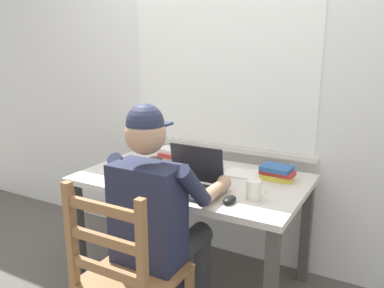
{
  "coord_description": "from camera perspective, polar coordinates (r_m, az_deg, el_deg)",
  "views": [
    {
      "loc": [
        1.11,
        -2.02,
        1.53
      ],
      "look_at": [
        0.02,
        -0.05,
        0.95
      ],
      "focal_mm": 37.08,
      "sensor_mm": 36.0,
      "label": 1
    }
  ],
  "objects": [
    {
      "name": "coffee_mug_white",
      "position": [
        2.1,
        8.94,
        -6.59
      ],
      "size": [
        0.12,
        0.08,
        0.1
      ],
      "color": "silver",
      "rests_on": "desk"
    },
    {
      "name": "paper_pile_near_laptop",
      "position": [
        2.51,
        11.19,
        -4.28
      ],
      "size": [
        0.29,
        0.25,
        0.01
      ],
      "primitive_type": "cube",
      "rotation": [
        0.0,
        0.0,
        0.49
      ],
      "color": "white",
      "rests_on": "desk"
    },
    {
      "name": "laptop",
      "position": [
        2.22,
        -0.31,
        -5.12
      ],
      "size": [
        0.33,
        0.27,
        0.23
      ],
      "color": "#232328",
      "rests_on": "desk"
    },
    {
      "name": "ground_plane",
      "position": [
        2.76,
        0.08,
        -19.05
      ],
      "size": [
        8.0,
        8.0,
        0.0
      ],
      "primitive_type": "plane",
      "color": "#56514C"
    },
    {
      "name": "paper_pile_back_corner",
      "position": [
        2.48,
        7.61,
        -4.32
      ],
      "size": [
        0.26,
        0.19,
        0.01
      ],
      "primitive_type": "cube",
      "rotation": [
        0.0,
        0.0,
        0.07
      ],
      "color": "white",
      "rests_on": "desk"
    },
    {
      "name": "back_wall",
      "position": [
        2.75,
        5.04,
        9.67
      ],
      "size": [
        6.0,
        0.08,
        2.6
      ],
      "color": "silver",
      "rests_on": "ground"
    },
    {
      "name": "book_stack_main",
      "position": [
        2.74,
        -2.81,
        -1.54
      ],
      "size": [
        0.22,
        0.16,
        0.09
      ],
      "color": "white",
      "rests_on": "desk"
    },
    {
      "name": "wooden_chair",
      "position": [
        1.94,
        -9.29,
        -18.72
      ],
      "size": [
        0.42,
        0.42,
        0.95
      ],
      "color": "olive",
      "rests_on": "ground"
    },
    {
      "name": "coffee_mug_dark",
      "position": [
        2.5,
        -5.17,
        -3.05
      ],
      "size": [
        0.12,
        0.08,
        0.1
      ],
      "color": "#38281E",
      "rests_on": "desk"
    },
    {
      "name": "seated_person",
      "position": [
        2.03,
        -4.6,
        -9.73
      ],
      "size": [
        0.5,
        0.6,
        1.26
      ],
      "color": "#232842",
      "rests_on": "ground"
    },
    {
      "name": "coffee_mug_spare",
      "position": [
        2.54,
        3.12,
        -2.74
      ],
      "size": [
        0.11,
        0.08,
        0.1
      ],
      "color": "white",
      "rests_on": "desk"
    },
    {
      "name": "desk",
      "position": [
        2.47,
        0.08,
        -6.69
      ],
      "size": [
        1.36,
        0.82,
        0.73
      ],
      "color": "beige",
      "rests_on": "ground"
    },
    {
      "name": "landscape_photo_print",
      "position": [
        2.54,
        -9.66,
        -4.1
      ],
      "size": [
        0.13,
        0.09,
        0.0
      ],
      "primitive_type": "cube",
      "rotation": [
        0.0,
        0.0,
        0.01
      ],
      "color": "teal",
      "rests_on": "desk"
    },
    {
      "name": "computer_mouse",
      "position": [
        2.06,
        5.43,
        -7.97
      ],
      "size": [
        0.06,
        0.1,
        0.03
      ],
      "primitive_type": "ellipsoid",
      "color": "black",
      "rests_on": "desk"
    },
    {
      "name": "book_stack_side",
      "position": [
        2.43,
        12.13,
        -4.06
      ],
      "size": [
        0.21,
        0.15,
        0.08
      ],
      "color": "gold",
      "rests_on": "desk"
    }
  ]
}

